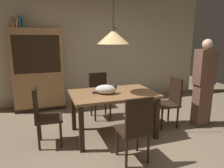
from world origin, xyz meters
TOP-DOWN VIEW (x-y plane):
  - ground at (0.00, 0.00)m, footprint 10.00×10.00m
  - back_wall at (0.00, 2.65)m, footprint 6.40×0.10m
  - dining_table at (-0.08, 0.51)m, footprint 1.40×0.90m
  - chair_near_front at (-0.08, -0.37)m, footprint 0.41×0.41m
  - chair_far_back at (-0.08, 1.39)m, footprint 0.41×0.41m
  - chair_left_side at (-1.21, 0.51)m, footprint 0.42×0.42m
  - chair_right_side at (1.05, 0.50)m, footprint 0.42×0.42m
  - cat_sleeping at (-0.21, 0.47)m, footprint 0.41×0.33m
  - pendant_lamp at (-0.08, 0.51)m, footprint 0.52×0.52m
  - hutch_bookcase at (-1.27, 2.32)m, footprint 1.12×0.45m
  - book_brown_thick at (-1.69, 2.32)m, footprint 0.06×0.24m
  - book_yellow_short at (-1.62, 2.32)m, footprint 0.04×0.20m
  - book_blue_wide at (-1.55, 2.32)m, footprint 0.06×0.24m
  - book_green_slim at (-1.50, 2.32)m, footprint 0.03×0.20m
  - person_standing at (1.64, 0.34)m, footprint 0.36×0.22m

SIDE VIEW (x-z plane):
  - ground at x=0.00m, z-range 0.00..0.00m
  - chair_near_front at x=-0.08m, z-range 0.05..0.98m
  - chair_far_back at x=-0.08m, z-range 0.05..0.98m
  - chair_left_side at x=-1.21m, z-range 0.05..0.98m
  - chair_right_side at x=1.05m, z-range 0.05..0.98m
  - dining_table at x=-0.08m, z-range 0.27..1.02m
  - person_standing at x=1.64m, z-range 0.01..1.63m
  - cat_sleeping at x=-0.21m, z-range 0.75..0.90m
  - hutch_bookcase at x=-1.27m, z-range -0.04..1.81m
  - back_wall at x=0.00m, z-range 0.00..2.90m
  - pendant_lamp at x=-0.08m, z-range 1.01..2.31m
  - book_yellow_short at x=-1.62m, z-range 1.85..2.03m
  - book_brown_thick at x=-1.69m, z-range 1.85..2.07m
  - book_blue_wide at x=-1.55m, z-range 1.85..2.09m
  - book_green_slim at x=-1.50m, z-range 1.85..2.11m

